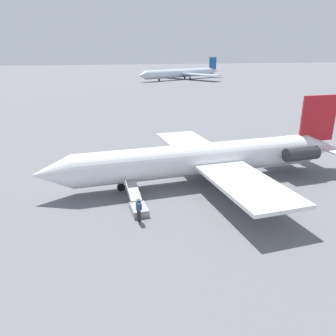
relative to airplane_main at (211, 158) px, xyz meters
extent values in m
plane|color=slate|center=(0.93, 0.02, -2.13)|extent=(600.00, 600.00, 0.00)
cylinder|color=white|center=(0.93, 0.02, -0.03)|extent=(21.70, 3.11, 2.70)
cone|color=white|center=(13.24, 0.25, -0.03)|extent=(3.02, 2.71, 2.65)
cone|color=white|center=(-11.65, -0.22, -0.03)|extent=(3.57, 2.72, 2.65)
cube|color=red|center=(-10.95, -0.20, 2.81)|extent=(3.79, 0.29, 4.33)
cube|color=white|center=(-11.33, -0.21, 0.24)|extent=(1.76, 7.60, 0.14)
cube|color=white|center=(-0.26, 5.90, -0.24)|extent=(4.50, 9.17, 0.27)
cube|color=white|center=(-0.04, -5.90, -0.24)|extent=(4.50, 9.17, 0.27)
cylinder|color=#2D2D33|center=(-7.98, 1.75, 0.17)|extent=(3.27, 1.28, 1.22)
cylinder|color=#2D2D33|center=(-7.91, -2.05, 0.17)|extent=(3.27, 1.28, 1.22)
cylinder|color=black|center=(7.97, 0.15, -1.79)|extent=(0.67, 0.18, 0.67)
cylinder|color=#2D2D33|center=(7.97, 0.15, -1.35)|extent=(0.12, 0.12, 0.21)
cylinder|color=black|center=(-1.26, 1.19, -1.79)|extent=(0.67, 0.18, 0.67)
cylinder|color=#2D2D33|center=(-1.26, 1.19, -1.35)|extent=(0.12, 0.12, 0.21)
cylinder|color=black|center=(-1.21, -1.24, -1.79)|extent=(0.67, 0.18, 0.67)
cylinder|color=#2D2D33|center=(-1.21, -1.24, -1.35)|extent=(0.12, 0.12, 0.21)
cylinder|color=silver|center=(-34.52, -110.54, 0.48)|extent=(35.89, 20.40, 3.36)
cone|color=silver|center=(-15.69, -101.01, 0.48)|extent=(4.79, 4.61, 3.30)
cone|color=silver|center=(-53.66, -120.23, 0.48)|extent=(5.39, 4.92, 3.30)
cube|color=#145193|center=(-52.88, -119.83, 4.01)|extent=(4.32, 2.37, 5.38)
cube|color=silver|center=(-53.30, -120.05, 0.81)|extent=(6.05, 9.31, 0.17)
cube|color=silver|center=(-40.65, -102.69, 0.23)|extent=(12.11, 16.87, 0.34)
cube|color=silver|center=(-31.83, -120.13, 0.23)|extent=(12.11, 16.87, 0.34)
cylinder|color=black|center=(-23.35, -104.89, -1.71)|extent=(0.84, 0.56, 0.83)
cylinder|color=gray|center=(-23.35, -104.89, -1.17)|extent=(0.15, 0.15, 0.26)
cylinder|color=black|center=(-38.64, -110.93, -1.71)|extent=(0.84, 0.56, 0.83)
cylinder|color=gray|center=(-38.64, -110.93, -1.17)|extent=(0.15, 0.15, 0.26)
cylinder|color=black|center=(-37.28, -113.63, -1.71)|extent=(0.84, 0.56, 0.83)
cylinder|color=gray|center=(-37.28, -113.63, -1.17)|extent=(0.15, 0.15, 0.26)
cube|color=#99999E|center=(7.35, 4.44, -1.88)|extent=(1.13, 1.82, 0.50)
cube|color=#99999E|center=(7.38, 2.44, -1.27)|extent=(0.94, 2.25, 0.83)
cube|color=#99999E|center=(7.83, 2.45, -0.77)|extent=(0.10, 2.22, 0.77)
cube|color=#23232D|center=(7.60, 5.65, -1.70)|extent=(0.21, 0.28, 0.85)
cylinder|color=#265972|center=(7.60, 5.65, -0.95)|extent=(0.36, 0.36, 0.65)
sphere|color=beige|center=(7.60, 5.65, -0.51)|extent=(0.24, 0.24, 0.24)
cube|color=navy|center=(7.60, 5.92, -0.92)|extent=(0.28, 0.19, 0.44)
camera|label=1|loc=(11.30, 25.12, 8.68)|focal=35.00mm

